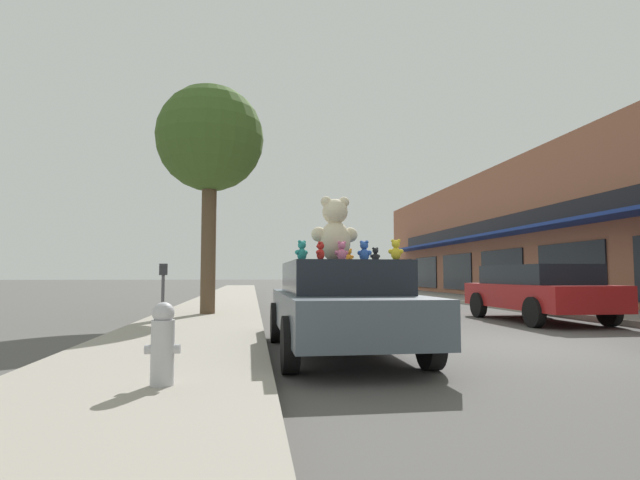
# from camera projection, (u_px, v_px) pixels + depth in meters

# --- Properties ---
(ground_plane) EXTENTS (260.00, 260.00, 0.00)m
(ground_plane) POSITION_uv_depth(u_px,v_px,m) (519.00, 347.00, 8.41)
(ground_plane) COLOR #514F4C
(sidewalk_near) EXTENTS (2.84, 90.00, 0.16)m
(sidewalk_near) POSITION_uv_depth(u_px,v_px,m) (174.00, 349.00, 7.65)
(sidewalk_near) COLOR gray
(sidewalk_near) RESTS_ON ground_plane
(plush_art_car) EXTENTS (2.03, 4.76, 1.42)m
(plush_art_car) POSITION_uv_depth(u_px,v_px,m) (340.00, 303.00, 7.74)
(plush_art_car) COLOR #4C5660
(plush_art_car) RESTS_ON ground_plane
(teddy_bear_giant) EXTENTS (0.75, 0.47, 1.01)m
(teddy_bear_giant) POSITION_uv_depth(u_px,v_px,m) (335.00, 230.00, 7.73)
(teddy_bear_giant) COLOR beige
(teddy_bear_giant) RESTS_ON plush_art_car
(teddy_bear_blue) EXTENTS (0.23, 0.21, 0.33)m
(teddy_bear_blue) POSITION_uv_depth(u_px,v_px,m) (364.00, 251.00, 7.69)
(teddy_bear_blue) COLOR blue
(teddy_bear_blue) RESTS_ON plush_art_car
(teddy_bear_yellow) EXTENTS (0.22, 0.15, 0.29)m
(teddy_bear_yellow) POSITION_uv_depth(u_px,v_px,m) (396.00, 250.00, 6.94)
(teddy_bear_yellow) COLOR yellow
(teddy_bear_yellow) RESTS_ON plush_art_car
(teddy_bear_orange) EXTENTS (0.18, 0.11, 0.24)m
(teddy_bear_orange) POSITION_uv_depth(u_px,v_px,m) (349.00, 256.00, 8.38)
(teddy_bear_orange) COLOR orange
(teddy_bear_orange) RESTS_ON plush_art_car
(teddy_bear_pink) EXTENTS (0.23, 0.15, 0.30)m
(teddy_bear_pink) POSITION_uv_depth(u_px,v_px,m) (342.00, 251.00, 7.40)
(teddy_bear_pink) COLOR pink
(teddy_bear_pink) RESTS_ON plush_art_car
(teddy_bear_red) EXTENTS (0.16, 0.20, 0.27)m
(teddy_bear_red) POSITION_uv_depth(u_px,v_px,m) (320.00, 251.00, 7.05)
(teddy_bear_red) COLOR red
(teddy_bear_red) RESTS_ON plush_art_car
(teddy_bear_teal) EXTENTS (0.23, 0.19, 0.31)m
(teddy_bear_teal) POSITION_uv_depth(u_px,v_px,m) (302.00, 251.00, 7.44)
(teddy_bear_teal) COLOR teal
(teddy_bear_teal) RESTS_ON plush_art_car
(teddy_bear_black) EXTENTS (0.19, 0.13, 0.25)m
(teddy_bear_black) POSITION_uv_depth(u_px,v_px,m) (375.00, 255.00, 8.19)
(teddy_bear_black) COLOR black
(teddy_bear_black) RESTS_ON plush_art_car
(parked_car_far_center) EXTENTS (2.11, 4.62, 1.48)m
(parked_car_far_center) POSITION_uv_depth(u_px,v_px,m) (537.00, 290.00, 13.09)
(parked_car_far_center) COLOR maroon
(parked_car_far_center) RESTS_ON ground_plane
(street_tree) EXTENTS (2.98, 2.98, 6.37)m
(street_tree) POSITION_uv_depth(u_px,v_px,m) (210.00, 140.00, 13.96)
(street_tree) COLOR brown
(street_tree) RESTS_ON sidewalk_near
(fire_hydrant) EXTENTS (0.33, 0.22, 0.79)m
(fire_hydrant) POSITION_uv_depth(u_px,v_px,m) (163.00, 343.00, 4.78)
(fire_hydrant) COLOR #B2B2B7
(fire_hydrant) RESTS_ON sidewalk_near
(parking_meter) EXTENTS (0.14, 0.10, 1.27)m
(parking_meter) POSITION_uv_depth(u_px,v_px,m) (163.00, 288.00, 9.50)
(parking_meter) COLOR #4C4C51
(parking_meter) RESTS_ON sidewalk_near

